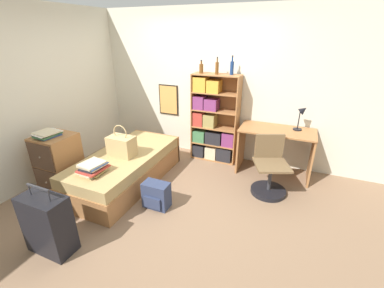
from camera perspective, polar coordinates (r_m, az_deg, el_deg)
name	(u,v)px	position (r m, az deg, el deg)	size (l,w,h in m)	color
ground_plane	(167,191)	(3.92, -5.49, -10.43)	(14.00, 14.00, 0.00)	#84664C
wall_back	(205,86)	(4.74, 2.92, 12.77)	(10.00, 0.09, 2.60)	beige
wall_left	(51,93)	(4.68, -28.79, 9.83)	(0.06, 10.00, 2.60)	beige
bed	(127,168)	(4.16, -14.33, -5.10)	(0.91, 1.95, 0.48)	#A36B3D
handbag	(122,146)	(3.95, -15.37, -0.38)	(0.39, 0.25, 0.48)	tan
book_stack_on_bed	(93,168)	(3.61, -21.17, -4.98)	(0.33, 0.37, 0.15)	beige
suitcase	(48,224)	(3.20, -29.35, -15.28)	(0.50, 0.27, 0.80)	black
dresser	(59,162)	(4.28, -27.50, -3.63)	(0.50, 0.53, 0.84)	#A36B3D
magazine_pile_on_dresser	(47,134)	(4.11, -29.45, 1.94)	(0.32, 0.36, 0.08)	#334C84
bookcase	(212,124)	(4.63, 4.44, 4.54)	(0.82, 0.32, 1.55)	#A36B3D
bottle_green	(201,68)	(4.45, 2.07, 16.46)	(0.07, 0.07, 0.22)	brown
bottle_brown	(217,68)	(4.36, 5.58, 16.51)	(0.06, 0.06, 0.28)	brown
bottle_clear	(232,67)	(4.35, 8.86, 16.46)	(0.06, 0.06, 0.30)	navy
desk	(276,144)	(4.35, 18.09, 0.08)	(1.15, 0.59, 0.78)	#A36B3D
desk_lamp	(302,114)	(4.28, 23.28, 6.19)	(0.18, 0.13, 0.40)	black
desk_chair	(269,176)	(3.93, 16.77, -6.72)	(0.60, 0.60, 0.85)	black
backpack	(156,195)	(3.54, -7.95, -11.22)	(0.35, 0.23, 0.36)	#2D3856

